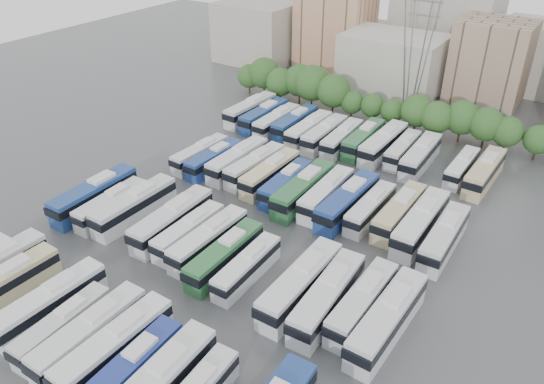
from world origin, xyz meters
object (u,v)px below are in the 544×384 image
Objects in this scene: bus_r0_s4 at (50,303)px; bus_r2_s8 at (326,194)px; bus_r1_s6 at (209,240)px; bus_r3_s8 at (383,143)px; bus_r0_s6 at (90,334)px; bus_r2_s12 at (421,223)px; bus_r2_s4 at (255,166)px; bus_r2_s5 at (270,173)px; bus_r1_s1 at (111,204)px; electricity_pylon at (421,15)px; bus_r3_s12 at (462,167)px; bus_r1_s12 at (362,303)px; bus_r1_s7 at (225,255)px; bus_r2_s13 at (444,237)px; bus_r1_s8 at (247,267)px; bus_r2_s6 at (286,183)px; bus_r1_s11 at (328,297)px; bus_r2_s3 at (238,160)px; bus_r3_s13 at (485,172)px; bus_r1_s10 at (301,284)px; bus_r3_s0 at (250,110)px; bus_r1_s4 at (172,220)px; bus_r2_s10 at (370,208)px; bus_r3_s7 at (364,139)px; bus_r2_s11 at (399,212)px; bus_r2_s1 at (200,154)px; bus_r2_s9 at (347,201)px; bus_r0_s8 at (131,371)px; bus_r1_s5 at (189,232)px; bus_r3_s4 at (309,130)px; bus_r0_s5 at (63,326)px; bus_r3_s3 at (295,123)px; bus_r2_s7 at (303,189)px; bus_r1_s13 at (387,319)px; bus_r3_s9 at (403,149)px; bus_r3_s10 at (420,156)px; bus_r2_s2 at (214,159)px; bus_r1_s0 at (94,195)px.

bus_r0_s4 is 1.01× the size of bus_r2_s8.
bus_r3_s8 is (6.87, 36.41, 0.17)m from bus_r1_s6.
bus_r2_s12 is at bearing 60.45° from bus_r0_s6.
bus_r2_s5 is at bearing -10.16° from bus_r2_s4.
electricity_pylon is at bearing 68.49° from bus_r1_s1.
bus_r0_s6 reaches higher than bus_r1_s1.
bus_r1_s12 is at bearing -88.88° from bus_r3_s12.
electricity_pylon is 59.22m from bus_r1_s7.
bus_r2_s13 is (19.69, -39.28, -16.70)m from electricity_pylon.
bus_r2_s6 is at bearing 107.92° from bus_r1_s8.
bus_r2_s4 is 13.10m from bus_r2_s8.
bus_r2_s12 is (16.62, 18.77, 0.22)m from bus_r1_s7.
bus_r1_s11 reaches higher than bus_r2_s3.
bus_r3_s8 is (9.93, 18.43, 0.16)m from bus_r2_s5.
bus_r3_s13 is (-0.31, 19.56, 0.04)m from bus_r2_s13.
bus_r1_s10 is at bearing -109.85° from bus_r2_s12.
bus_r1_s6 is 41.37m from bus_r3_s0.
bus_r3_s12 is (26.30, 35.50, -0.39)m from bus_r1_s4.
bus_r2_s10 is 0.91× the size of bus_r3_s7.
bus_r0_s6 is at bearing -94.74° from bus_r3_s7.
bus_r1_s6 is 25.09m from bus_r2_s11.
bus_r1_s10 is 3.40m from bus_r1_s11.
bus_r2_s1 is 29.27m from bus_r2_s10.
bus_r3_s7 is at bearing 179.18° from bus_r3_s12.
bus_r2_s9 is (9.75, 35.17, 0.13)m from bus_r0_s6.
bus_r0_s6 is 17.19m from bus_r1_s7.
bus_r0_s8 is 20.28m from bus_r1_s6.
bus_r1_s10 reaches higher than bus_r2_s4.
bus_r1_s5 is 31.29m from bus_r2_s13.
bus_r2_s13 is at bearing -31.64° from bus_r3_s4.
bus_r0_s6 is at bearing -95.89° from bus_r3_s8.
bus_r3_s0 is at bearing 123.80° from bus_r1_s8.
bus_r0_s5 is at bearing 176.32° from bus_r0_s8.
bus_r1_s5 reaches higher than bus_r2_s10.
bus_r3_s8 is at bearing 1.29° from bus_r3_s3.
bus_r2_s10 reaches higher than bus_r1_s8.
bus_r2_s12 reaches higher than bus_r2_s7.
bus_r1_s13 is (26.65, -0.82, 0.33)m from bus_r1_s5.
bus_r2_s1 is at bearing 139.19° from bus_r1_s8.
bus_r2_s8 is (3.15, 18.64, 0.03)m from bus_r1_s7.
bus_r3_s10 reaches higher than bus_r3_s9.
bus_r3_s13 reaches higher than bus_r2_s13.
bus_r2_s13 is at bearing -20.01° from bus_r2_s12.
bus_r1_s11 is at bearing -74.10° from bus_r3_s8.
bus_r3_s12 is at bearing -2.95° from bus_r3_s7.
bus_r3_s0 is at bearing 151.08° from bus_r2_s10.
bus_r1_s7 is at bearing -19.13° from bus_r1_s6.
bus_r2_s2 reaches higher than bus_r1_s8.
bus_r1_s0 reaches higher than bus_r3_s10.
bus_r3_s0 reaches higher than bus_r3_s9.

